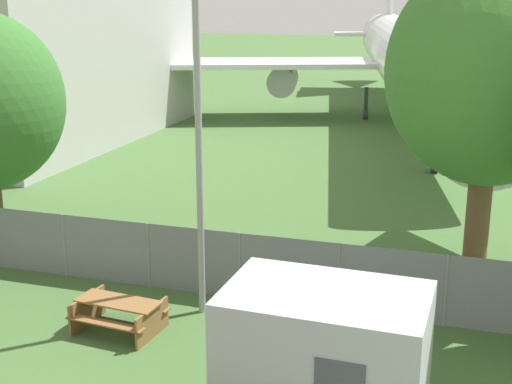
# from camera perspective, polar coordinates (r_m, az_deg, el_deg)

# --- Properties ---
(perimeter_fence) EXTENTS (56.07, 0.07, 1.79)m
(perimeter_fence) POSITION_cam_1_polar(r_m,az_deg,el_deg) (19.13, -8.58, -5.03)
(perimeter_fence) COLOR gray
(perimeter_fence) RESTS_ON ground
(airplane) EXTENTS (35.51, 43.62, 11.72)m
(airplane) POSITION_cam_1_polar(r_m,az_deg,el_deg) (42.95, 12.20, 10.44)
(airplane) COLOR silver
(airplane) RESTS_ON ground
(portable_cabin) EXTENTS (3.65, 2.44, 2.57)m
(portable_cabin) POSITION_cam_1_polar(r_m,az_deg,el_deg) (13.18, 5.47, -13.10)
(portable_cabin) COLOR silver
(portable_cabin) RESTS_ON ground
(picnic_bench_near_cabin) EXTENTS (2.08, 1.56, 0.76)m
(picnic_bench_near_cabin) POSITION_cam_1_polar(r_m,az_deg,el_deg) (17.02, -10.92, -9.38)
(picnic_bench_near_cabin) COLOR brown
(picnic_bench_near_cabin) RESTS_ON ground
(tree_near_hangar) EXTENTS (5.21, 5.21, 8.59)m
(tree_near_hangar) POSITION_cam_1_polar(r_m,az_deg,el_deg) (18.78, 18.26, 9.06)
(tree_near_hangar) COLOR brown
(tree_near_hangar) RESTS_ON ground
(light_mast) EXTENTS (0.44, 0.44, 8.10)m
(light_mast) POSITION_cam_1_polar(r_m,az_deg,el_deg) (16.42, -4.65, 6.23)
(light_mast) COLOR #99999E
(light_mast) RESTS_ON ground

